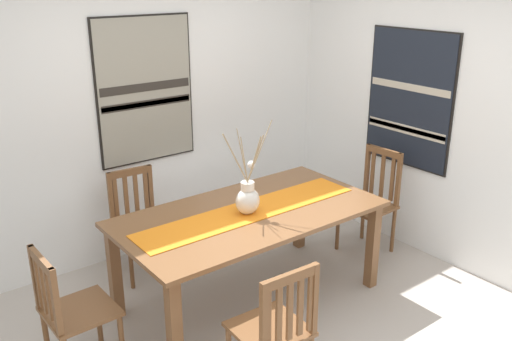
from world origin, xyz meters
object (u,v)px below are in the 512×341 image
(dining_table, at_px, (250,223))
(chair_3, at_px, (276,328))
(painting_on_side_wall, at_px, (410,99))
(centerpiece_vase, at_px, (248,198))
(chair_1, at_px, (139,220))
(painting_on_back_wall, at_px, (145,90))
(chair_0, at_px, (71,310))
(chair_2, at_px, (371,201))

(dining_table, distance_m, chair_3, 1.09)
(painting_on_side_wall, bearing_deg, centerpiece_vase, 179.38)
(chair_1, bearing_deg, centerpiece_vase, -65.92)
(chair_1, height_order, painting_on_side_wall, painting_on_side_wall)
(painting_on_back_wall, bearing_deg, dining_table, -83.16)
(centerpiece_vase, xyz_separation_m, chair_3, (-0.48, -0.92, -0.41))
(centerpiece_vase, relative_size, chair_3, 0.75)
(dining_table, height_order, chair_0, chair_0)
(painting_on_side_wall, bearing_deg, dining_table, 178.56)
(dining_table, relative_size, chair_2, 2.08)
(chair_1, relative_size, chair_2, 0.94)
(chair_1, xyz_separation_m, painting_on_side_wall, (2.24, -1.00, 0.92))
(chair_0, distance_m, painting_on_side_wall, 3.30)
(chair_0, distance_m, chair_2, 2.82)
(painting_on_side_wall, bearing_deg, chair_2, 171.78)
(dining_table, height_order, painting_on_side_wall, painting_on_side_wall)
(painting_on_back_wall, bearing_deg, painting_on_side_wall, -34.94)
(chair_0, xyz_separation_m, painting_on_side_wall, (3.17, -0.04, 0.92))
(chair_2, bearing_deg, chair_1, 153.32)
(chair_2, distance_m, painting_on_back_wall, 2.27)
(chair_1, xyz_separation_m, chair_3, (-0.05, -1.90, 0.01))
(chair_1, bearing_deg, chair_0, -134.40)
(dining_table, distance_m, painting_on_side_wall, 1.91)
(centerpiece_vase, height_order, chair_0, centerpiece_vase)
(dining_table, relative_size, painting_on_side_wall, 1.64)
(chair_0, height_order, painting_on_side_wall, painting_on_side_wall)
(chair_2, bearing_deg, painting_on_back_wall, 140.50)
(dining_table, bearing_deg, centerpiece_vase, -144.20)
(centerpiece_vase, bearing_deg, chair_3, -117.77)
(dining_table, xyz_separation_m, chair_2, (1.41, 0.01, -0.18))
(chair_3, bearing_deg, centerpiece_vase, 62.23)
(dining_table, distance_m, chair_1, 1.08)
(centerpiece_vase, bearing_deg, dining_table, 35.80)
(centerpiece_vase, distance_m, chair_0, 1.44)
(chair_1, relative_size, painting_on_back_wall, 0.71)
(centerpiece_vase, xyz_separation_m, painting_on_back_wall, (-0.12, 1.32, 0.60))
(painting_on_back_wall, distance_m, painting_on_side_wall, 2.35)
(chair_0, relative_size, chair_3, 0.97)
(chair_1, distance_m, chair_2, 2.11)
(centerpiece_vase, height_order, painting_on_back_wall, painting_on_back_wall)
(centerpiece_vase, relative_size, chair_1, 0.76)
(centerpiece_vase, height_order, chair_3, centerpiece_vase)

